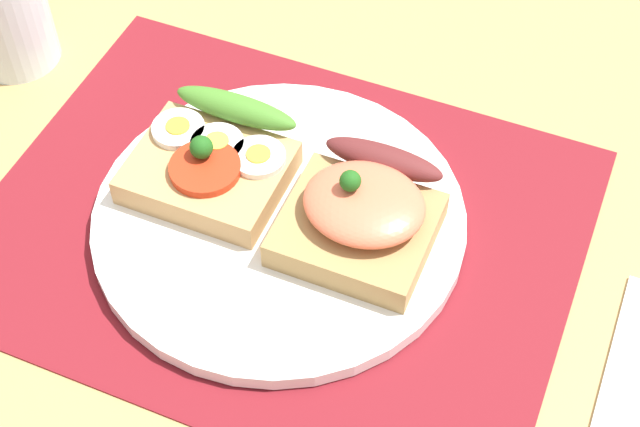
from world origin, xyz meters
The scene contains 6 objects.
ground_plane centered at (0.00, 0.00, -1.60)cm, with size 120.00×90.00×3.20cm, color tan.
placemat centered at (0.00, 0.00, 0.15)cm, with size 40.04×31.36×0.30cm, color maroon.
plate centered at (0.00, 0.00, 0.86)cm, with size 25.37×25.37×1.13cm, color white.
sandwich_egg_tomato centered at (-5.59, 1.50, 2.95)cm, with size 10.44×9.97×4.26cm.
sandwich_salmon centered at (5.67, 0.70, 3.46)cm, with size 9.75×10.27×5.63cm.
drinking_glass centered at (-26.39, 7.83, 5.06)cm, with size 6.74×6.74×10.13cm, color silver.
Camera 1 is at (18.11, -36.33, 52.02)cm, focal length 53.90 mm.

